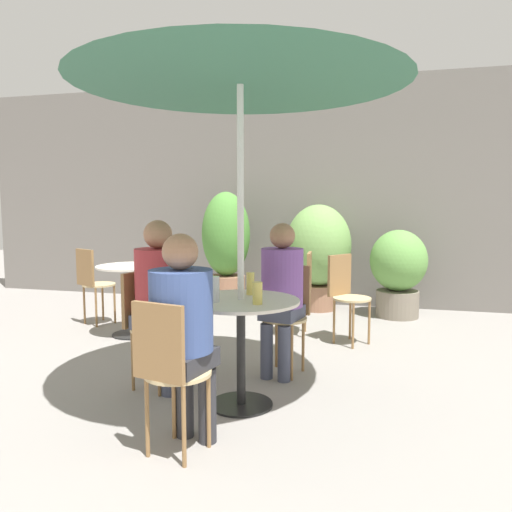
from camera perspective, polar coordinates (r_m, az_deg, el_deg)
The scene contains 20 objects.
ground_plane at distance 3.51m, azimuth -2.31°, elevation -16.84°, with size 20.00×20.00×0.00m, color gray.
storefront_wall at distance 6.79m, azimuth 6.64°, elevation 7.14°, with size 10.00×0.06×3.00m.
cafe_table_near at distance 3.36m, azimuth -1.73°, elevation -7.89°, with size 0.79×0.79×0.73m.
cafe_table_far at distance 5.31m, azimuth -14.00°, elevation -3.15°, with size 0.72×0.72×0.73m.
bistro_chair_0 at distance 4.07m, azimuth 3.70°, elevation -5.88°, with size 0.37×0.39×0.86m.
bistro_chair_1 at distance 3.81m, azimuth -12.43°, elevation -6.85°, with size 0.39×0.37×0.86m.
bistro_chair_2 at distance 2.72m, azimuth -10.00°, elevation -12.03°, with size 0.37×0.39×0.86m.
bistro_chair_3 at distance 5.87m, azimuth -18.23°, elevation -2.49°, with size 0.40×0.41×0.86m.
bistro_chair_4 at distance 4.96m, azimuth 10.20°, elevation -3.80°, with size 0.42×0.42×0.86m.
bistro_chair_5 at distance 5.19m, azimuth 5.19°, elevation -3.31°, with size 0.38×0.37×0.86m.
seated_person_0 at distance 3.91m, azimuth 2.92°, elevation -3.41°, with size 0.34×0.37×1.21m.
seated_person_1 at distance 3.68m, azimuth -10.85°, elevation -3.87°, with size 0.39×0.36×1.25m.
seated_person_2 at distance 2.78m, azimuth -8.34°, elevation -7.54°, with size 0.36×0.39×1.21m.
beer_glass_0 at distance 3.48m, azimuth -0.64°, elevation -3.17°, with size 0.06×0.06×0.16m.
beer_glass_1 at distance 3.24m, azimuth -4.81°, elevation -3.81°, with size 0.07×0.07×0.17m.
beer_glass_2 at distance 3.16m, azimuth 0.17°, elevation -4.26°, with size 0.06×0.06×0.14m.
potted_plant_0 at distance 6.52m, azimuth -3.44°, elevation 1.25°, with size 0.63×0.63×1.51m.
potted_plant_1 at distance 6.41m, azimuth 7.13°, elevation 0.75°, with size 0.83×0.83×1.35m.
potted_plant_2 at distance 6.21m, azimuth 15.95°, elevation -1.44°, with size 0.67×0.67×1.05m.
umbrella at distance 3.38m, azimuth -1.83°, elevation 21.26°, with size 2.16×2.16×2.40m.
Camera 1 is at (0.94, -3.09, 1.37)m, focal length 35.00 mm.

